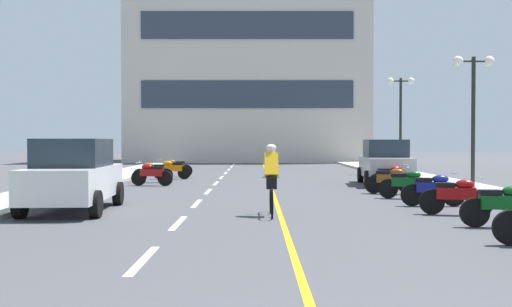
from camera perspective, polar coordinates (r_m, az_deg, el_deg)
name	(u,v)px	position (r m, az deg, el deg)	size (l,w,h in m)	color
ground_plane	(266,185)	(23.87, 0.92, -3.04)	(140.00, 140.00, 0.00)	#47474C
curb_left	(105,179)	(27.72, -14.23, -2.36)	(2.40, 72.00, 0.12)	#B7B2A8
curb_right	(425,179)	(27.89, 15.81, -2.35)	(2.40, 72.00, 0.12)	#B7B2A8
lane_dash_1	(145,260)	(9.13, -10.58, -9.94)	(0.14, 2.20, 0.01)	silver
lane_dash_2	(180,223)	(13.03, -7.29, -6.57)	(0.14, 2.20, 0.01)	silver
lane_dash_3	(198,203)	(16.98, -5.54, -4.76)	(0.14, 2.20, 0.01)	silver
lane_dash_4	(210,191)	(20.95, -4.45, -3.62)	(0.14, 2.20, 0.01)	silver
lane_dash_5	(217,183)	(24.92, -3.72, -2.85)	(0.14, 2.20, 0.01)	silver
lane_dash_6	(223,177)	(28.91, -3.18, -2.29)	(0.14, 2.20, 0.01)	silver
lane_dash_7	(227,173)	(32.89, -2.78, -1.87)	(0.14, 2.20, 0.01)	silver
lane_dash_8	(230,170)	(36.88, -2.46, -1.54)	(0.14, 2.20, 0.01)	silver
lane_dash_9	(233,167)	(40.88, -2.21, -1.27)	(0.14, 2.20, 0.01)	silver
lane_dash_10	(235,164)	(44.87, -2.00, -1.05)	(0.14, 2.20, 0.01)	silver
lane_dash_11	(237,163)	(48.87, -1.82, -0.86)	(0.14, 2.20, 0.01)	silver
centre_line_yellow	(270,180)	(26.87, 1.37, -2.56)	(0.12, 66.00, 0.01)	gold
office_building	(249,57)	(53.08, -0.63, 9.22)	(20.16, 9.63, 18.33)	beige
street_lamp_mid	(475,90)	(22.45, 20.16, 5.70)	(1.46, 0.36, 4.63)	black
street_lamp_far	(402,103)	(32.83, 13.76, 4.73)	(1.46, 0.36, 5.02)	black
parked_car_near	(75,175)	(15.68, -16.86, -1.95)	(2.08, 4.28, 1.82)	black
parked_car_mid	(387,162)	(24.61, 12.36, -0.80)	(2.17, 4.31, 1.82)	black
motorcycle_3	(505,205)	(13.19, 22.62, -4.51)	(1.70, 0.60, 0.92)	black
motorcycle_4	(458,195)	(15.00, 18.70, -3.80)	(1.68, 0.67, 0.92)	black
motorcycle_5	(435,189)	(16.83, 16.67, -3.25)	(1.70, 0.60, 0.92)	black
motorcycle_6	(409,183)	(18.78, 14.35, -2.78)	(1.67, 0.68, 0.92)	black
motorcycle_7	(393,180)	(20.32, 12.89, -2.47)	(1.64, 0.79, 0.92)	black
motorcycle_8	(393,177)	(22.21, 12.92, -2.16)	(1.68, 0.66, 0.92)	black
motorcycle_9	(153,174)	(23.86, -9.79, -1.92)	(1.69, 0.62, 0.92)	black
motorcycle_10	(154,171)	(25.66, -9.70, -1.70)	(1.70, 0.60, 0.92)	black
motorcycle_11	(173,169)	(27.74, -7.88, -1.48)	(1.70, 0.60, 0.92)	black
motorcycle_12	(176,167)	(29.46, -7.62, -1.32)	(1.69, 0.61, 0.92)	black
cyclist_rider	(273,178)	(14.09, 1.61, -2.37)	(0.42, 1.77, 1.71)	black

